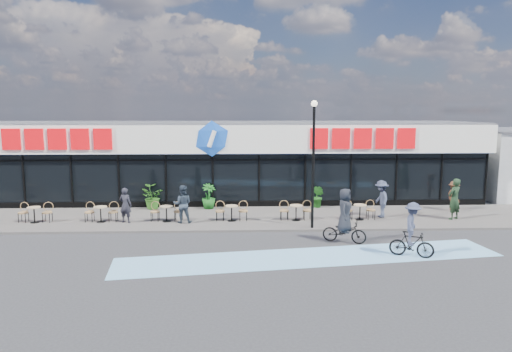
# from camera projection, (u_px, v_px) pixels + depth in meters

# --- Properties ---
(ground) EXTENTS (120.00, 120.00, 0.00)m
(ground) POSITION_uv_depth(u_px,v_px,m) (203.00, 246.00, 17.84)
(ground) COLOR #28282B
(ground) RESTS_ON ground
(sidewalk) EXTENTS (44.00, 5.00, 0.10)m
(sidewalk) POSITION_uv_depth(u_px,v_px,m) (210.00, 218.00, 22.29)
(sidewalk) COLOR #504B47
(sidewalk) RESTS_ON ground
(bike_lane) EXTENTS (14.17, 4.13, 0.01)m
(bike_lane) POSITION_uv_depth(u_px,v_px,m) (310.00, 257.00, 16.50)
(bike_lane) COLOR #6EA7D1
(bike_lane) RESTS_ON ground
(building) EXTENTS (30.60, 6.57, 4.75)m
(building) POSITION_uv_depth(u_px,v_px,m) (215.00, 160.00, 27.33)
(building) COLOR black
(building) RESTS_ON ground
(lamp_post) EXTENTS (0.28, 0.28, 5.60)m
(lamp_post) POSITION_uv_depth(u_px,v_px,m) (313.00, 154.00, 19.80)
(lamp_post) COLOR black
(lamp_post) RESTS_ON sidewalk
(bistro_set_1) EXTENTS (1.54, 0.62, 0.90)m
(bistro_set_1) POSITION_uv_depth(u_px,v_px,m) (35.00, 213.00, 21.23)
(bistro_set_1) COLOR tan
(bistro_set_1) RESTS_ON sidewalk
(bistro_set_2) EXTENTS (1.54, 0.62, 0.90)m
(bistro_set_2) POSITION_uv_depth(u_px,v_px,m) (101.00, 212.00, 21.33)
(bistro_set_2) COLOR tan
(bistro_set_2) RESTS_ON sidewalk
(bistro_set_3) EXTENTS (1.54, 0.62, 0.90)m
(bistro_set_3) POSITION_uv_depth(u_px,v_px,m) (167.00, 212.00, 21.44)
(bistro_set_3) COLOR tan
(bistro_set_3) RESTS_ON sidewalk
(bistro_set_4) EXTENTS (1.54, 0.62, 0.90)m
(bistro_set_4) POSITION_uv_depth(u_px,v_px,m) (232.00, 211.00, 21.55)
(bistro_set_4) COLOR tan
(bistro_set_4) RESTS_ON sidewalk
(bistro_set_5) EXTENTS (1.54, 0.62, 0.90)m
(bistro_set_5) POSITION_uv_depth(u_px,v_px,m) (296.00, 211.00, 21.66)
(bistro_set_5) COLOR tan
(bistro_set_5) RESTS_ON sidewalk
(bistro_set_6) EXTENTS (1.54, 0.62, 0.90)m
(bistro_set_6) POSITION_uv_depth(u_px,v_px,m) (359.00, 210.00, 21.77)
(bistro_set_6) COLOR tan
(bistro_set_6) RESTS_ON sidewalk
(potted_plant_left) EXTENTS (1.37, 1.26, 1.29)m
(potted_plant_left) POSITION_uv_depth(u_px,v_px,m) (151.00, 197.00, 24.07)
(potted_plant_left) COLOR #2C611B
(potted_plant_left) RESTS_ON sidewalk
(potted_plant_mid) EXTENTS (1.01, 1.01, 1.32)m
(potted_plant_mid) POSITION_uv_depth(u_px,v_px,m) (209.00, 196.00, 24.18)
(potted_plant_mid) COLOR #175218
(potted_plant_mid) RESTS_ON sidewalk
(potted_plant_right) EXTENTS (0.79, 0.84, 1.20)m
(potted_plant_right) POSITION_uv_depth(u_px,v_px,m) (318.00, 197.00, 24.41)
(potted_plant_right) COLOR #1B5418
(potted_plant_right) RESTS_ON sidewalk
(patron_left) EXTENTS (0.69, 0.55, 1.65)m
(patron_left) POSITION_uv_depth(u_px,v_px,m) (125.00, 205.00, 21.09)
(patron_left) COLOR black
(patron_left) RESTS_ON sidewalk
(patron_right) EXTENTS (0.89, 0.71, 1.76)m
(patron_right) POSITION_uv_depth(u_px,v_px,m) (182.00, 204.00, 21.06)
(patron_right) COLOR #293340
(patron_right) RESTS_ON sidewalk
(pedestrian_a) EXTENTS (0.72, 1.20, 1.81)m
(pedestrian_a) POSITION_uv_depth(u_px,v_px,m) (381.00, 199.00, 22.18)
(pedestrian_a) COLOR #2E3447
(pedestrian_a) RESTS_ON sidewalk
(pedestrian_b) EXTENTS (0.59, 1.01, 1.56)m
(pedestrian_b) POSITION_uv_depth(u_px,v_px,m) (454.00, 196.00, 23.67)
(pedestrian_b) COLOR #4D2C1B
(pedestrian_b) RESTS_ON sidewalk
(pedestrian_c) EXTENTS (0.86, 0.77, 1.97)m
(pedestrian_c) POSITION_uv_depth(u_px,v_px,m) (454.00, 199.00, 21.74)
(pedestrian_c) COLOR black
(pedestrian_c) RESTS_ON sidewalk
(cyclist_a) EXTENTS (1.61, 1.16, 2.01)m
(cyclist_a) POSITION_uv_depth(u_px,v_px,m) (412.00, 232.00, 16.41)
(cyclist_a) COLOR black
(cyclist_a) RESTS_ON ground
(cyclist_b) EXTENTS (1.85, 1.24, 2.21)m
(cyclist_b) POSITION_uv_depth(u_px,v_px,m) (345.00, 222.00, 18.21)
(cyclist_b) COLOR black
(cyclist_b) RESTS_ON ground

